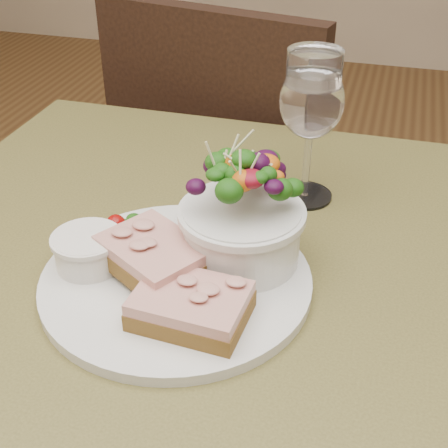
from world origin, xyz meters
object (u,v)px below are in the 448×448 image
(ramekin, at_px, (88,249))
(wine_glass, at_px, (311,106))
(cafe_table, at_px, (215,349))
(sandwich_back, at_px, (154,255))
(sandwich_front, at_px, (191,306))
(dinner_plate, at_px, (176,280))
(chair_far, at_px, (247,258))
(salad_bowl, at_px, (242,211))

(ramekin, height_order, wine_glass, wine_glass)
(cafe_table, xyz_separation_m, sandwich_back, (-0.06, -0.02, 0.14))
(sandwich_front, relative_size, ramekin, 1.59)
(cafe_table, relative_size, sandwich_front, 7.36)
(dinner_plate, distance_m, sandwich_back, 0.04)
(cafe_table, distance_m, dinner_plate, 0.11)
(chair_far, relative_size, ramekin, 13.21)
(cafe_table, bearing_deg, wine_glass, 72.08)
(salad_bowl, bearing_deg, chair_far, 102.62)
(sandwich_front, distance_m, wine_glass, 0.29)
(sandwich_back, xyz_separation_m, wine_glass, (0.12, 0.22, 0.09))
(dinner_plate, distance_m, sandwich_front, 0.07)
(chair_far, bearing_deg, dinner_plate, 109.38)
(chair_far, height_order, sandwich_front, chair_far)
(ramekin, bearing_deg, sandwich_back, 3.43)
(cafe_table, bearing_deg, dinner_plate, -148.50)
(sandwich_front, height_order, ramekin, ramekin)
(sandwich_back, height_order, wine_glass, wine_glass)
(dinner_plate, bearing_deg, sandwich_front, -58.09)
(sandwich_back, bearing_deg, cafe_table, 53.84)
(cafe_table, height_order, salad_bowl, salad_bowl)
(sandwich_front, bearing_deg, wine_glass, 81.15)
(wine_glass, bearing_deg, chair_far, 111.48)
(sandwich_back, height_order, ramekin, sandwich_back)
(dinner_plate, height_order, sandwich_front, sandwich_front)
(ramekin, distance_m, wine_glass, 0.30)
(cafe_table, bearing_deg, salad_bowl, 51.39)
(cafe_table, bearing_deg, sandwich_back, -157.29)
(sandwich_front, distance_m, ramekin, 0.14)
(sandwich_back, xyz_separation_m, salad_bowl, (0.08, 0.05, 0.04))
(cafe_table, distance_m, chair_far, 0.75)
(dinner_plate, bearing_deg, chair_far, 97.07)
(chair_far, distance_m, wine_glass, 0.76)
(cafe_table, relative_size, wine_glass, 4.57)
(chair_far, xyz_separation_m, sandwich_back, (0.06, -0.67, 0.49))
(dinner_plate, distance_m, wine_glass, 0.26)
(ramekin, bearing_deg, sandwich_front, -21.26)
(ramekin, distance_m, salad_bowl, 0.16)
(dinner_plate, xyz_separation_m, ramekin, (-0.09, -0.01, 0.03))
(sandwich_front, xyz_separation_m, ramekin, (-0.13, 0.05, 0.00))
(sandwich_front, xyz_separation_m, wine_glass, (0.06, 0.27, 0.10))
(chair_far, xyz_separation_m, wine_glass, (0.18, -0.46, 0.58))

